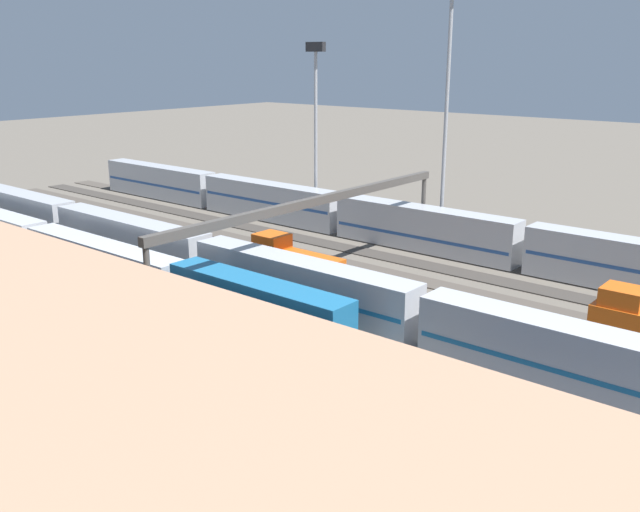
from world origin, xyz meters
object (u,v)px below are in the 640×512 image
object	(u,v)px
train_on_track_6	(93,257)
signal_gantry	(315,208)
train_on_track_0	(424,229)
train_on_track_5	(300,288)
train_on_track_4	(293,268)
light_mast_2	(316,107)
train_on_track_7	(222,331)
light_mast_0	(448,82)
maintenance_shed	(14,434)

from	to	relation	value
train_on_track_6	signal_gantry	distance (m)	23.31
train_on_track_0	train_on_track_5	distance (m)	25.20
train_on_track_4	light_mast_2	bearing A→B (deg)	-54.21
train_on_track_0	train_on_track_7	xyz separation A→B (m)	(-4.24, 35.00, -0.50)
train_on_track_0	light_mast_0	world-z (taller)	light_mast_0
train_on_track_0	signal_gantry	size ratio (longest dim) A/B	2.99
train_on_track_7	train_on_track_4	world-z (taller)	train_on_track_4
train_on_track_5	train_on_track_7	world-z (taller)	train_on_track_5
train_on_track_0	signal_gantry	world-z (taller)	signal_gantry
signal_gantry	light_mast_2	bearing A→B (deg)	-49.92
train_on_track_6	maintenance_shed	size ratio (longest dim) A/B	1.21
train_on_track_0	maintenance_shed	world-z (taller)	maintenance_shed
light_mast_2	signal_gantry	size ratio (longest dim) A/B	0.58
train_on_track_0	light_mast_0	bearing A→B (deg)	-89.36
train_on_track_5	train_on_track_6	distance (m)	24.02
train_on_track_7	light_mast_0	bearing A→B (deg)	-83.72
train_on_track_7	maintenance_shed	xyz separation A→B (m)	(-7.70, 19.49, 3.14)
light_mast_0	maintenance_shed	bearing A→B (deg)	101.60
signal_gantry	maintenance_shed	xyz separation A→B (m)	(-13.40, 36.99, -2.48)
train_on_track_0	train_on_track_5	world-z (taller)	same
train_on_track_5	signal_gantry	xyz separation A→B (m)	(4.63, -7.50, 5.13)
train_on_track_0	train_on_track_4	distance (m)	20.12
train_on_track_6	signal_gantry	bearing A→B (deg)	-146.45
train_on_track_0	light_mast_2	xyz separation A→B (m)	(19.00, -3.34, 12.62)
light_mast_0	light_mast_2	xyz separation A→B (m)	(18.96, 0.58, -3.61)
train_on_track_6	train_on_track_4	bearing A→B (deg)	-151.13
train_on_track_0	train_on_track_6	distance (m)	36.23
train_on_track_5	light_mast_2	xyz separation A→B (m)	(22.18, -28.34, 12.62)
train_on_track_4	maintenance_shed	size ratio (longest dim) A/B	0.18
train_on_track_0	train_on_track_4	world-z (taller)	same
train_on_track_4	light_mast_2	distance (m)	31.60
train_on_track_6	light_mast_0	xyz separation A→B (m)	(-20.27, -33.92, 16.72)
train_on_track_5	train_on_track_4	world-z (taller)	same
train_on_track_7	light_mast_2	bearing A→B (deg)	-58.78
train_on_track_7	train_on_track_4	size ratio (longest dim) A/B	6.64
train_on_track_7	signal_gantry	bearing A→B (deg)	-71.96
train_on_track_7	light_mast_0	size ratio (longest dim) A/B	2.22
train_on_track_6	signal_gantry	xyz separation A→B (m)	(-18.85, -12.50, 5.62)
train_on_track_7	light_mast_2	distance (m)	46.71
train_on_track_7	maintenance_shed	bearing A→B (deg)	111.57
signal_gantry	maintenance_shed	world-z (taller)	maintenance_shed
train_on_track_5	train_on_track_7	distance (m)	10.07
light_mast_0	signal_gantry	size ratio (longest dim) A/B	0.75
train_on_track_0	train_on_track_7	bearing A→B (deg)	96.90
train_on_track_0	train_on_track_5	size ratio (longest dim) A/B	1.00
light_mast_0	train_on_track_6	bearing A→B (deg)	59.14
train_on_track_7	signal_gantry	xyz separation A→B (m)	(5.70, -17.50, 5.62)
light_mast_2	signal_gantry	world-z (taller)	light_mast_2
train_on_track_6	signal_gantry	world-z (taller)	signal_gantry
train_on_track_4	train_on_track_0	bearing A→B (deg)	-96.21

